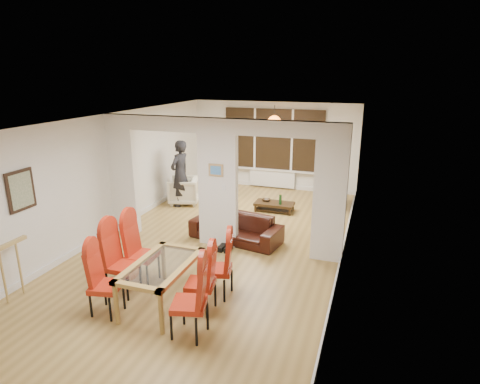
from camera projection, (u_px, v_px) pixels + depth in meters
The scene contains 24 objects.
floor at pixel (219, 244), 8.36m from camera, with size 5.00×9.00×0.01m, color #A28041.
room_walls at pixel (218, 184), 7.98m from camera, with size 5.00×9.00×2.60m, color silver, non-canonical shape.
divider_wall at pixel (218, 184), 7.98m from camera, with size 5.00×0.18×2.60m, color white.
bay_window_blinds at pixel (273, 139), 11.94m from camera, with size 3.00×0.08×1.80m, color black.
radiator at pixel (272, 179), 12.26m from camera, with size 1.40×0.08×0.50m, color white.
pendant_light at pixel (274, 122), 10.63m from camera, with size 0.36×0.36×0.36m, color orange.
stair_newel at pixel (0, 273), 5.99m from camera, with size 0.40×1.20×1.10m, color tan, non-canonical shape.
wall_poster at pixel (21, 190), 6.48m from camera, with size 0.04×0.52×0.67m, color gray.
pillar_photo at pixel (216, 170), 7.80m from camera, with size 0.30×0.03×0.25m, color #4C8CD8.
dining_table at pixel (162, 284), 6.12m from camera, with size 0.81×1.44×0.68m, color olive, non-canonical shape.
dining_chair_la at pixel (105, 282), 5.82m from camera, with size 0.41×0.41×1.04m, color #A62310, non-canonical shape.
dining_chair_lb at pixel (122, 261), 6.35m from camera, with size 0.45×0.45×1.12m, color #A62310, non-canonical shape.
dining_chair_lc at pixel (142, 251), 6.68m from camera, with size 0.46×0.46×1.14m, color #A62310, non-canonical shape.
dining_chair_ra at pixel (189, 298), 5.32m from camera, with size 0.45×0.45×1.11m, color #A62310, non-canonical shape.
dining_chair_rb at pixel (200, 279), 5.89m from camera, with size 0.41×0.41×1.03m, color #A62310, non-canonical shape.
dining_chair_rc at pixel (218, 265), 6.31m from camera, with size 0.42×0.42×1.05m, color #A62310, non-canonical shape.
sofa at pixel (236, 228), 8.46m from camera, with size 1.93×0.75×0.56m, color black.
armchair at pixel (184, 191), 10.82m from camera, with size 0.79×0.77×0.72m, color beige.
person at pixel (180, 174), 10.49m from camera, with size 0.42×0.64×1.75m, color black.
television at pixel (335, 196), 10.62m from camera, with size 0.13×0.99×0.57m, color black.
coffee_table at pixel (274, 207), 10.28m from camera, with size 0.99×0.50×0.23m, color black, non-canonical shape.
bottle at pixel (280, 199), 10.07m from camera, with size 0.07×0.07×0.27m, color #143F19.
bowl at pixel (266, 200), 10.37m from camera, with size 0.21×0.21×0.05m, color black.
shoes at pixel (225, 248), 8.02m from camera, with size 0.24×0.26×0.10m, color black, non-canonical shape.
Camera 1 is at (2.90, -7.13, 3.45)m, focal length 30.00 mm.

